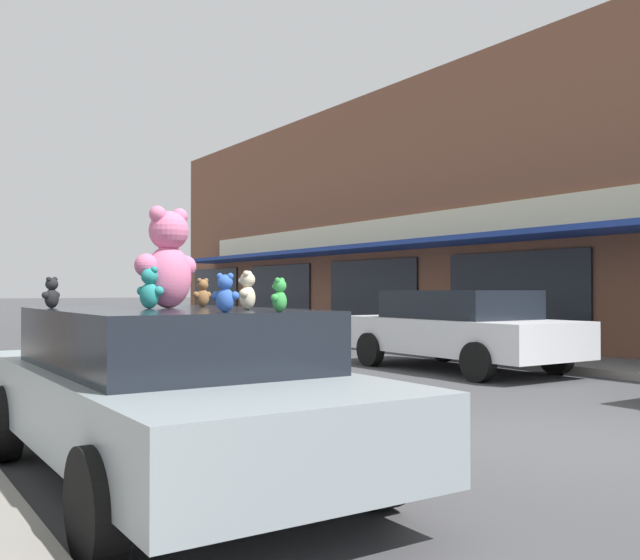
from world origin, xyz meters
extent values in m
plane|color=#424244|center=(0.00, 0.00, 0.00)|extent=(260.00, 260.00, 0.00)
cube|color=brown|center=(14.73, 9.54, 3.73)|extent=(15.23, 33.23, 7.46)
cube|color=navy|center=(6.28, 9.54, 2.69)|extent=(1.67, 27.92, 0.12)
cube|color=beige|center=(7.07, 9.54, 3.24)|extent=(0.08, 26.59, 0.70)
cube|color=black|center=(7.08, 6.77, 1.40)|extent=(0.06, 4.21, 2.00)
cube|color=black|center=(7.08, 12.31, 1.40)|extent=(0.06, 4.21, 2.00)
cube|color=black|center=(7.08, 17.85, 1.40)|extent=(0.06, 4.21, 2.00)
cube|color=black|center=(7.08, 23.39, 1.40)|extent=(0.06, 4.21, 2.00)
cube|color=#8C999E|center=(-3.78, 0.63, 0.61)|extent=(1.96, 4.62, 0.57)
cube|color=black|center=(-3.78, 0.63, 1.13)|extent=(1.72, 2.54, 0.45)
cylinder|color=black|center=(-4.73, 2.06, 0.33)|extent=(0.20, 0.66, 0.66)
cylinder|color=black|center=(-2.82, 2.06, 0.33)|extent=(0.20, 0.66, 0.66)
cylinder|color=black|center=(-4.74, -0.80, 0.33)|extent=(0.20, 0.66, 0.66)
cylinder|color=black|center=(-2.83, -0.81, 0.33)|extent=(0.20, 0.66, 0.66)
ellipsoid|color=pink|center=(-3.68, 0.89, 1.61)|extent=(0.49, 0.45, 0.52)
sphere|color=pink|center=(-3.68, 0.89, 1.99)|extent=(0.42, 0.42, 0.33)
sphere|color=pink|center=(-3.57, 0.93, 2.12)|extent=(0.18, 0.18, 0.14)
sphere|color=pink|center=(-3.79, 0.85, 2.12)|extent=(0.18, 0.18, 0.14)
sphere|color=#FFA3DA|center=(-3.73, 1.02, 1.97)|extent=(0.16, 0.16, 0.12)
sphere|color=pink|center=(-3.49, 0.99, 1.70)|extent=(0.24, 0.24, 0.19)
sphere|color=pink|center=(-3.89, 0.84, 1.70)|extent=(0.24, 0.24, 0.19)
ellipsoid|color=black|center=(-4.50, 1.36, 1.43)|extent=(0.16, 0.16, 0.16)
sphere|color=black|center=(-4.50, 1.36, 1.55)|extent=(0.14, 0.14, 0.10)
sphere|color=black|center=(-4.47, 1.38, 1.59)|extent=(0.06, 0.06, 0.04)
sphere|color=black|center=(-4.53, 1.33, 1.59)|extent=(0.06, 0.06, 0.04)
sphere|color=#3A3A3D|center=(-4.53, 1.39, 1.54)|extent=(0.05, 0.05, 0.04)
sphere|color=black|center=(-4.46, 1.40, 1.46)|extent=(0.08, 0.08, 0.06)
sphere|color=black|center=(-4.56, 1.33, 1.46)|extent=(0.08, 0.08, 0.06)
ellipsoid|color=olive|center=(-3.24, 1.20, 1.43)|extent=(0.14, 0.12, 0.16)
sphere|color=olive|center=(-3.24, 1.20, 1.55)|extent=(0.12, 0.12, 0.10)
sphere|color=olive|center=(-3.20, 1.21, 1.59)|extent=(0.05, 0.05, 0.04)
sphere|color=olive|center=(-3.27, 1.20, 1.59)|extent=(0.05, 0.05, 0.04)
sphere|color=tan|center=(-3.25, 1.24, 1.54)|extent=(0.04, 0.04, 0.04)
sphere|color=olive|center=(-3.18, 1.22, 1.46)|extent=(0.07, 0.07, 0.06)
sphere|color=olive|center=(-3.30, 1.20, 1.46)|extent=(0.07, 0.07, 0.06)
ellipsoid|color=green|center=(-3.44, -0.53, 1.42)|extent=(0.14, 0.14, 0.14)
sphere|color=green|center=(-3.44, -0.53, 1.53)|extent=(0.13, 0.13, 0.09)
sphere|color=green|center=(-3.41, -0.51, 1.57)|extent=(0.05, 0.05, 0.04)
sphere|color=green|center=(-3.46, -0.55, 1.57)|extent=(0.05, 0.05, 0.04)
sphere|color=#5ADA6D|center=(-3.46, -0.50, 1.53)|extent=(0.05, 0.05, 0.03)
sphere|color=green|center=(-3.39, -0.49, 1.45)|extent=(0.07, 0.07, 0.05)
sphere|color=green|center=(-3.49, -0.56, 1.45)|extent=(0.07, 0.07, 0.05)
ellipsoid|color=teal|center=(-3.88, 0.78, 1.46)|extent=(0.20, 0.21, 0.21)
sphere|color=teal|center=(-3.88, 0.78, 1.61)|extent=(0.18, 0.18, 0.13)
sphere|color=teal|center=(-3.86, 0.74, 1.66)|extent=(0.08, 0.08, 0.06)
sphere|color=teal|center=(-3.91, 0.82, 1.66)|extent=(0.08, 0.08, 0.06)
sphere|color=#47CDC6|center=(-3.84, 0.81, 1.60)|extent=(0.07, 0.07, 0.05)
sphere|color=teal|center=(-3.83, 0.71, 1.49)|extent=(0.11, 0.11, 0.08)
sphere|color=teal|center=(-3.92, 0.85, 1.49)|extent=(0.11, 0.11, 0.08)
ellipsoid|color=blue|center=(-3.76, -0.37, 1.43)|extent=(0.16, 0.16, 0.16)
sphere|color=blue|center=(-3.76, -0.37, 1.55)|extent=(0.15, 0.15, 0.10)
sphere|color=blue|center=(-3.74, -0.39, 1.59)|extent=(0.06, 0.06, 0.04)
sphere|color=blue|center=(-3.79, -0.34, 1.59)|extent=(0.06, 0.06, 0.04)
sphere|color=#548DFF|center=(-3.73, -0.33, 1.55)|extent=(0.06, 0.06, 0.04)
sphere|color=blue|center=(-3.71, -0.40, 1.46)|extent=(0.08, 0.08, 0.06)
sphere|color=blue|center=(-3.81, -0.31, 1.46)|extent=(0.08, 0.08, 0.06)
ellipsoid|color=beige|center=(-3.35, 0.10, 1.44)|extent=(0.18, 0.18, 0.18)
sphere|color=beige|center=(-3.35, 0.10, 1.58)|extent=(0.16, 0.16, 0.12)
sphere|color=beige|center=(-3.33, 0.13, 1.62)|extent=(0.07, 0.07, 0.05)
sphere|color=beige|center=(-3.38, 0.07, 1.62)|extent=(0.07, 0.07, 0.05)
sphere|color=white|center=(-3.39, 0.14, 1.57)|extent=(0.06, 0.06, 0.04)
sphere|color=beige|center=(-3.31, 0.17, 1.48)|extent=(0.09, 0.09, 0.07)
sphere|color=beige|center=(-3.41, 0.06, 1.48)|extent=(0.09, 0.09, 0.07)
cube|color=silver|center=(3.61, 5.03, 0.65)|extent=(1.99, 4.66, 0.64)
cube|color=black|center=(3.61, 5.03, 1.23)|extent=(1.75, 2.60, 0.52)
cylinder|color=black|center=(2.63, 6.48, 0.33)|extent=(0.20, 0.66, 0.66)
cylinder|color=black|center=(4.58, 6.48, 0.33)|extent=(0.20, 0.66, 0.66)
cylinder|color=black|center=(2.63, 3.59, 0.33)|extent=(0.20, 0.66, 0.66)
cylinder|color=black|center=(4.58, 3.59, 0.33)|extent=(0.20, 0.66, 0.66)
camera|label=1|loc=(-5.84, -4.72, 1.50)|focal=40.00mm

